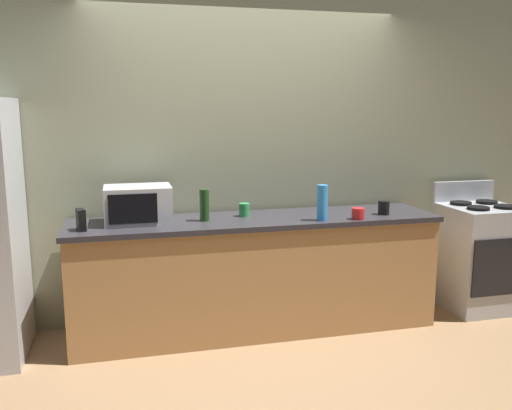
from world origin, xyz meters
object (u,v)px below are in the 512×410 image
(microwave, at_px, (138,204))
(bottle_spray_cleaner, at_px, (322,203))
(cordless_phone, at_px, (81,220))
(mug_green, at_px, (244,210))
(bottle_wine, at_px, (204,205))
(stove_range, at_px, (479,256))
(mug_red, at_px, (358,214))
(mug_black, at_px, (384,208))

(microwave, relative_size, bottle_spray_cleaner, 1.78)
(cordless_phone, bearing_deg, mug_green, -4.41)
(cordless_phone, relative_size, bottle_wine, 0.63)
(cordless_phone, bearing_deg, stove_range, -11.97)
(stove_range, height_order, mug_green, stove_range)
(cordless_phone, xyz_separation_m, mug_red, (2.01, -0.11, -0.03))
(mug_green, bearing_deg, mug_black, -10.27)
(mug_green, bearing_deg, microwave, -177.69)
(stove_range, height_order, cordless_phone, stove_range)
(cordless_phone, height_order, mug_black, cordless_phone)
(bottle_wine, height_order, mug_red, bottle_wine)
(microwave, relative_size, mug_red, 5.04)
(stove_range, height_order, mug_red, stove_range)
(cordless_phone, xyz_separation_m, mug_green, (1.20, 0.21, -0.02))
(microwave, relative_size, cordless_phone, 3.20)
(mug_black, bearing_deg, bottle_wine, 175.82)
(microwave, height_order, bottle_spray_cleaner, same)
(cordless_phone, height_order, mug_green, cordless_phone)
(bottle_wine, bearing_deg, microwave, 172.76)
(microwave, xyz_separation_m, mug_red, (1.62, -0.28, -0.09))
(mug_green, relative_size, mug_red, 1.08)
(microwave, bearing_deg, mug_black, -4.96)
(bottle_spray_cleaner, xyz_separation_m, mug_red, (0.28, -0.02, -0.09))
(microwave, distance_m, cordless_phone, 0.43)
(bottle_spray_cleaner, relative_size, mug_black, 2.45)
(bottle_wine, distance_m, mug_green, 0.34)
(bottle_spray_cleaner, bearing_deg, stove_range, 7.82)
(stove_range, relative_size, microwave, 2.25)
(stove_range, height_order, mug_black, stove_range)
(stove_range, height_order, bottle_wine, bottle_wine)
(microwave, xyz_separation_m, mug_black, (1.89, -0.16, -0.08))
(stove_range, relative_size, mug_red, 11.34)
(microwave, distance_m, bottle_spray_cleaner, 1.36)
(microwave, height_order, mug_red, microwave)
(cordless_phone, relative_size, bottle_spray_cleaner, 0.56)
(bottle_spray_cleaner, relative_size, mug_red, 2.82)
(bottle_spray_cleaner, height_order, mug_black, bottle_spray_cleaner)
(cordless_phone, distance_m, bottle_spray_cleaner, 1.73)
(stove_range, xyz_separation_m, cordless_phone, (-3.27, -0.13, 0.51))
(bottle_spray_cleaner, xyz_separation_m, bottle_wine, (-0.86, 0.20, -0.02))
(cordless_phone, distance_m, mug_black, 2.28)
(stove_range, height_order, microwave, microwave)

